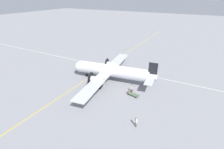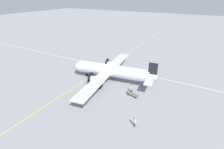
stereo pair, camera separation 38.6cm
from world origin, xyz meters
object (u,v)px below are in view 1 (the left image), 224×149
at_px(crew_foreground, 136,121).
at_px(baggage_cart, 133,95).
at_px(passenger_boarding, 132,88).
at_px(suitcase_near_door, 128,93).
at_px(suitcase_upright_spare, 132,91).
at_px(airliner_main, 110,71).

distance_m(crew_foreground, baggage_cart, 8.46).
distance_m(passenger_boarding, suitcase_near_door, 1.23).
xyz_separation_m(suitcase_upright_spare, baggage_cart, (1.10, 0.76, 0.01)).
bearing_deg(suitcase_upright_spare, passenger_boarding, -8.14).
relative_size(crew_foreground, suitcase_near_door, 3.48).
xyz_separation_m(passenger_boarding, suitcase_near_door, (0.78, -0.45, -0.84)).
relative_size(airliner_main, passenger_boarding, 14.97).
relative_size(airliner_main, baggage_cart, 10.69).
relative_size(suitcase_upright_spare, baggage_cart, 0.24).
bearing_deg(airliner_main, passenger_boarding, 149.96).
bearing_deg(passenger_boarding, suitcase_near_door, 129.08).
height_order(crew_foreground, baggage_cart, crew_foreground).
bearing_deg(crew_foreground, suitcase_upright_spare, -34.32).
distance_m(passenger_boarding, baggage_cart, 1.50).
xyz_separation_m(suitcase_near_door, baggage_cart, (0.23, 1.23, 0.05)).
height_order(passenger_boarding, baggage_cart, passenger_boarding).
height_order(passenger_boarding, suitcase_near_door, passenger_boarding).
bearing_deg(crew_foreground, suitcase_near_door, -29.35).
relative_size(suitcase_near_door, baggage_cart, 0.20).
bearing_deg(suitcase_near_door, baggage_cart, 79.33).
bearing_deg(passenger_boarding, suitcase_upright_spare, -28.75).
distance_m(airliner_main, passenger_boarding, 6.72).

